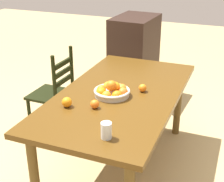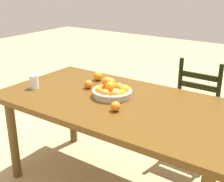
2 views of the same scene
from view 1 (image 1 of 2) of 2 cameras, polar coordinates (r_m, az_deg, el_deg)
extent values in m
plane|color=tan|center=(3.04, 1.23, -12.82)|extent=(12.00, 12.00, 0.00)
cube|color=#513410|center=(2.67, 1.36, -0.64)|extent=(1.73, 0.91, 0.04)
cylinder|color=brown|center=(3.41, 11.29, -2.14)|extent=(0.07, 0.07, 0.68)
cylinder|color=brown|center=(2.43, -13.22, -14.15)|extent=(0.07, 0.07, 0.68)
cylinder|color=brown|center=(3.58, 0.36, -0.35)|extent=(0.07, 0.07, 0.68)
cube|color=black|center=(3.41, -10.50, -0.59)|extent=(0.39, 0.39, 0.03)
cylinder|color=black|center=(3.71, -11.02, -2.24)|extent=(0.04, 0.04, 0.41)
cylinder|color=black|center=(3.48, -13.97, -4.42)|extent=(0.04, 0.04, 0.41)
cylinder|color=black|center=(3.55, -6.59, -3.18)|extent=(0.04, 0.04, 0.41)
cylinder|color=black|center=(3.31, -9.36, -5.56)|extent=(0.04, 0.04, 0.41)
cylinder|color=black|center=(3.37, -6.96, 3.84)|extent=(0.04, 0.04, 0.47)
cylinder|color=black|center=(3.11, -9.93, 1.89)|extent=(0.04, 0.04, 0.47)
cube|color=black|center=(3.26, -8.32, 1.80)|extent=(0.29, 0.03, 0.04)
cube|color=black|center=(3.23, -8.41, 3.23)|extent=(0.29, 0.03, 0.04)
cube|color=black|center=(3.20, -8.50, 4.69)|extent=(0.29, 0.03, 0.04)
cube|color=black|center=(4.23, 3.85, 5.91)|extent=(0.69, 0.50, 1.02)
cylinder|color=beige|center=(2.60, 0.00, -0.38)|extent=(0.27, 0.27, 0.04)
torus|color=beige|center=(2.59, 0.00, 0.04)|extent=(0.29, 0.29, 0.02)
sphere|color=orange|center=(2.66, 0.93, 0.64)|extent=(0.07, 0.07, 0.07)
sphere|color=orange|center=(2.67, -0.62, 0.75)|extent=(0.09, 0.09, 0.09)
sphere|color=orange|center=(2.62, -1.83, 0.25)|extent=(0.07, 0.07, 0.07)
sphere|color=orange|center=(2.56, -1.86, -0.31)|extent=(0.09, 0.09, 0.09)
sphere|color=orange|center=(2.52, -0.93, -0.79)|extent=(0.07, 0.07, 0.07)
sphere|color=orange|center=(2.52, 0.82, -0.79)|extent=(0.08, 0.08, 0.08)
sphere|color=orange|center=(2.56, 1.88, -0.30)|extent=(0.08, 0.08, 0.08)
sphere|color=orange|center=(2.63, 1.71, 0.37)|extent=(0.08, 0.08, 0.08)
sphere|color=orange|center=(2.53, -0.08, 0.96)|extent=(0.08, 0.08, 0.08)
sphere|color=orange|center=(2.56, 0.61, 0.80)|extent=(0.07, 0.07, 0.07)
sphere|color=orange|center=(2.55, -0.19, 0.90)|extent=(0.08, 0.08, 0.08)
sphere|color=orange|center=(2.44, -7.78, -1.92)|extent=(0.07, 0.07, 0.07)
sphere|color=orange|center=(2.40, -2.99, -2.27)|extent=(0.06, 0.06, 0.06)
sphere|color=orange|center=(2.68, 5.30, 0.53)|extent=(0.06, 0.06, 0.06)
cylinder|color=silver|center=(2.03, -0.99, -6.81)|extent=(0.07, 0.07, 0.11)
camera|label=2|loc=(3.45, 36.37, 14.61)|focal=48.90mm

